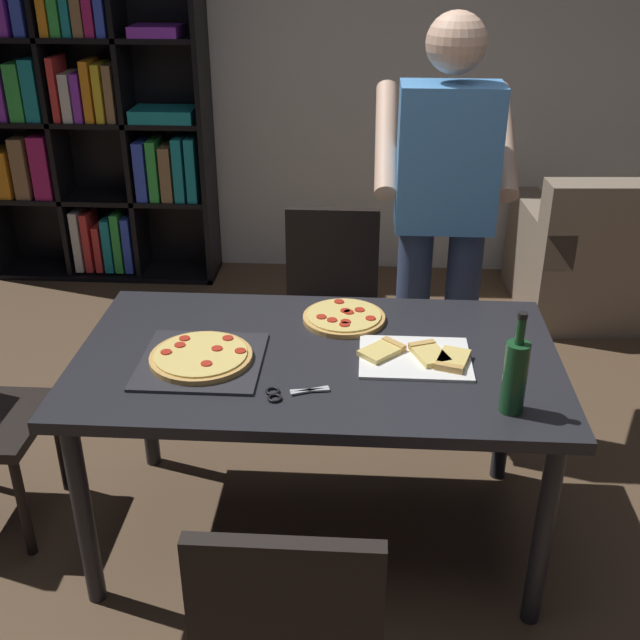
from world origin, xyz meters
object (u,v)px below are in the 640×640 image
at_px(bookshelf, 87,117).
at_px(second_pizza_plain, 344,317).
at_px(wine_bottle, 515,375).
at_px(kitchen_scissors, 287,393).
at_px(person_serving_pizza, 443,214).
at_px(chair_near_camera, 291,637).
at_px(chair_far_side, 331,299).
at_px(dining_table, 317,374).
at_px(pepperoni_pizza_on_tray, 201,358).

xyz_separation_m(bookshelf, second_pizza_plain, (1.62, -2.12, -0.23)).
height_order(wine_bottle, second_pizza_plain, wine_bottle).
bearing_deg(kitchen_scissors, person_serving_pizza, 61.56).
distance_m(person_serving_pizza, second_pizza_plain, 0.64).
distance_m(chair_near_camera, bookshelf, 3.68).
bearing_deg(person_serving_pizza, kitchen_scissors, -118.44).
bearing_deg(wine_bottle, person_serving_pizza, 97.40).
distance_m(chair_far_side, second_pizza_plain, 0.73).
xyz_separation_m(dining_table, pepperoni_pizza_on_tray, (-0.37, -0.08, 0.09)).
xyz_separation_m(person_serving_pizza, wine_bottle, (0.13, -1.01, -0.13)).
xyz_separation_m(chair_far_side, kitchen_scissors, (-0.07, -1.19, 0.24)).
height_order(dining_table, person_serving_pizza, person_serving_pizza).
xyz_separation_m(chair_near_camera, second_pizza_plain, (0.08, 1.19, 0.25)).
xyz_separation_m(chair_near_camera, wine_bottle, (0.58, 0.64, 0.36)).
bearing_deg(person_serving_pizza, chair_near_camera, -105.26).
relative_size(pepperoni_pizza_on_tray, wine_bottle, 1.24).
bearing_deg(wine_bottle, pepperoni_pizza_on_tray, 166.95).
distance_m(wine_bottle, second_pizza_plain, 0.75).
xyz_separation_m(chair_near_camera, chair_far_side, (0.00, 1.87, 0.00)).
xyz_separation_m(chair_near_camera, person_serving_pizza, (0.45, 1.65, 0.49)).
distance_m(bookshelf, pepperoni_pizza_on_tray, 2.73).
height_order(person_serving_pizza, wine_bottle, person_serving_pizza).
height_order(person_serving_pizza, kitchen_scissors, person_serving_pizza).
bearing_deg(chair_near_camera, wine_bottle, 47.60).
distance_m(chair_far_side, wine_bottle, 1.41).
bearing_deg(dining_table, person_serving_pizza, 57.80).
relative_size(dining_table, chair_far_side, 1.76).
distance_m(person_serving_pizza, kitchen_scissors, 1.13).
xyz_separation_m(person_serving_pizza, second_pizza_plain, (-0.37, -0.46, -0.24)).
bearing_deg(kitchen_scissors, wine_bottle, -3.77).
xyz_separation_m(wine_bottle, kitchen_scissors, (-0.66, 0.04, -0.11)).
relative_size(bookshelf, second_pizza_plain, 6.62).
xyz_separation_m(person_serving_pizza, kitchen_scissors, (-0.53, -0.97, -0.24)).
relative_size(dining_table, second_pizza_plain, 5.39).
height_order(chair_far_side, second_pizza_plain, chair_far_side).
height_order(bookshelf, second_pizza_plain, bookshelf).
relative_size(chair_near_camera, second_pizza_plain, 3.06).
bearing_deg(chair_near_camera, dining_table, 90.00).
height_order(chair_near_camera, kitchen_scissors, chair_near_camera).
relative_size(dining_table, chair_near_camera, 1.76).
distance_m(chair_far_side, pepperoni_pizza_on_tray, 1.11).
bearing_deg(chair_far_side, person_serving_pizza, -26.05).
xyz_separation_m(kitchen_scissors, second_pizza_plain, (0.15, 0.51, 0.01)).
bearing_deg(person_serving_pizza, bookshelf, 140.17).
bearing_deg(dining_table, chair_near_camera, -90.00).
xyz_separation_m(chair_far_side, pepperoni_pizza_on_tray, (-0.37, -1.01, 0.25)).
xyz_separation_m(chair_near_camera, pepperoni_pizza_on_tray, (-0.37, 0.86, 0.25)).
height_order(dining_table, chair_far_side, chair_far_side).
bearing_deg(dining_table, pepperoni_pizza_on_tray, -168.14).
xyz_separation_m(dining_table, bookshelf, (-1.54, 2.38, 0.32)).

